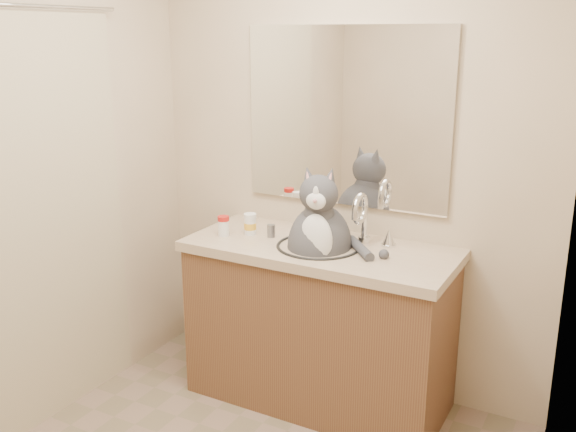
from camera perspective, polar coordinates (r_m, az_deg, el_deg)
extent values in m
cube|color=beige|center=(3.34, 5.14, 4.49)|extent=(2.20, 0.01, 2.40)
cube|color=beige|center=(1.88, 20.97, -5.70)|extent=(0.01, 2.50, 2.40)
cube|color=brown|center=(3.34, 2.78, -9.95)|extent=(1.30, 0.55, 0.80)
cube|color=tan|center=(3.18, 2.88, -3.05)|extent=(1.34, 0.59, 0.05)
torus|color=black|center=(3.15, 2.73, -2.69)|extent=(0.42, 0.42, 0.02)
ellipsoid|color=white|center=(3.18, 2.71, -4.00)|extent=(0.40, 0.40, 0.15)
cylinder|color=silver|center=(3.21, 6.81, -0.63)|extent=(0.03, 0.03, 0.18)
torus|color=silver|center=(3.13, 6.42, 0.66)|extent=(0.03, 0.16, 0.16)
cone|color=silver|center=(3.18, 8.95, -1.81)|extent=(0.06, 0.06, 0.08)
cube|color=white|center=(3.28, 5.11, 8.72)|extent=(1.10, 0.02, 0.90)
cube|color=#BBA88D|center=(3.11, -22.25, -1.32)|extent=(0.01, 1.20, 1.90)
ellipsoid|color=#434348|center=(3.16, 2.83, -2.72)|extent=(0.39, 0.42, 0.42)
ellipsoid|color=silver|center=(3.03, 2.49, -2.23)|extent=(0.19, 0.14, 0.26)
ellipsoid|color=#434348|center=(3.03, 2.75, 1.99)|extent=(0.23, 0.21, 0.18)
ellipsoid|color=silver|center=(2.96, 2.50, 1.35)|extent=(0.11, 0.07, 0.08)
sphere|color=#D88C8C|center=(2.94, 2.40, 1.35)|extent=(0.02, 0.02, 0.02)
cone|color=#434348|center=(3.04, 1.81, 3.67)|extent=(0.09, 0.08, 0.09)
cone|color=#434348|center=(3.02, 3.82, 3.57)|extent=(0.09, 0.08, 0.09)
cylinder|color=#434348|center=(3.08, 6.43, -2.87)|extent=(0.22, 0.24, 0.05)
cylinder|color=white|center=(3.32, -5.74, -1.08)|extent=(0.07, 0.07, 0.08)
cylinder|color=red|center=(3.31, -5.77, -0.22)|extent=(0.08, 0.08, 0.02)
cylinder|color=white|center=(3.34, -3.38, -0.89)|extent=(0.08, 0.08, 0.09)
cylinder|color=gold|center=(3.34, -3.38, -0.89)|extent=(0.08, 0.08, 0.04)
cylinder|color=white|center=(3.32, -3.40, 0.02)|extent=(0.08, 0.08, 0.02)
cylinder|color=slate|center=(3.29, -1.51, -1.33)|extent=(0.05, 0.05, 0.07)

